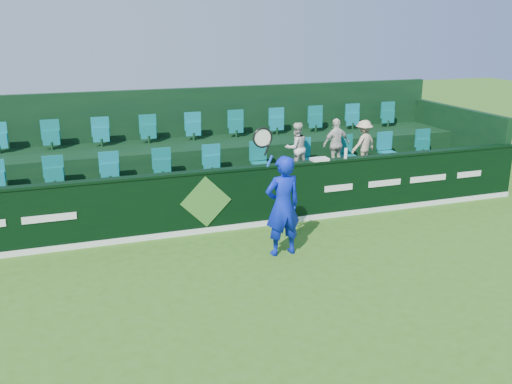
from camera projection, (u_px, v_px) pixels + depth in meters
name	position (u px, v px, depth m)	size (l,w,h in m)	color
ground	(272.00, 320.00, 8.61)	(60.00, 60.00, 0.00)	#366B19
sponsor_hoarding	(205.00, 201.00, 12.03)	(16.00, 0.25, 1.35)	black
stand_tier_front	(193.00, 199.00, 13.10)	(16.00, 2.00, 0.80)	black
stand_tier_back	(176.00, 169.00, 14.75)	(16.00, 1.80, 1.30)	black
stand_rear	(171.00, 144.00, 14.98)	(16.00, 4.10, 2.60)	black
seat_row_front	(188.00, 166.00, 13.26)	(13.50, 0.50, 0.60)	#107783
seat_row_back	(172.00, 131.00, 14.74)	(13.50, 0.50, 0.60)	#107783
tennis_player	(283.00, 205.00, 10.77)	(1.07, 0.51, 2.58)	#0B1FC3
spectator_left	(296.00, 148.00, 13.65)	(0.60, 0.46, 1.23)	silver
spectator_middle	(336.00, 144.00, 13.98)	(0.74, 0.31, 1.26)	silver
spectator_right	(364.00, 144.00, 14.24)	(0.76, 0.44, 1.18)	beige
towel	(320.00, 159.00, 12.67)	(0.38, 0.25, 0.06)	white
drinks_bottle	(346.00, 153.00, 12.86)	(0.07, 0.07, 0.23)	white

